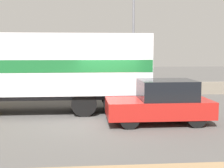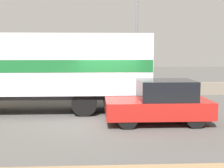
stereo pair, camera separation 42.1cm
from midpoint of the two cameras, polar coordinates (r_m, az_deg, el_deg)
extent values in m
plane|color=#514F4C|center=(12.47, 0.51, -6.68)|extent=(80.00, 80.00, 0.00)
cube|color=gray|center=(19.28, -0.78, -0.94)|extent=(60.00, 0.35, 0.77)
cylinder|color=slate|center=(18.83, 5.21, 9.32)|extent=(0.14, 0.14, 7.63)
cube|color=#2D2D33|center=(14.15, -6.17, -2.01)|extent=(6.75, 1.39, 0.25)
cube|color=white|center=(14.02, -6.23, 3.73)|extent=(6.75, 2.52, 2.58)
cube|color=#19662D|center=(14.02, -6.23, 3.51)|extent=(6.72, 2.54, 0.52)
cylinder|color=black|center=(13.23, 1.69, -3.56)|extent=(1.07, 0.28, 1.07)
cylinder|color=black|center=(15.17, 1.07, -2.31)|extent=(1.07, 0.28, 1.07)
cylinder|color=black|center=(13.19, -4.18, -3.60)|extent=(1.07, 0.28, 1.07)
cylinder|color=black|center=(15.13, -4.04, -2.34)|extent=(1.07, 0.28, 1.07)
cube|color=#B21E19|center=(12.02, 9.31, -4.37)|extent=(3.94, 1.90, 0.64)
cube|color=black|center=(11.99, 10.84, -1.07)|extent=(2.05, 1.75, 0.75)
cylinder|color=black|center=(11.06, 3.98, -6.46)|extent=(0.71, 0.20, 0.71)
cylinder|color=black|center=(12.67, 3.06, -4.83)|extent=(0.71, 0.20, 0.71)
cylinder|color=black|center=(11.61, 16.11, -6.08)|extent=(0.71, 0.20, 0.71)
cylinder|color=black|center=(13.16, 13.75, -4.59)|extent=(0.71, 0.20, 0.71)
camera|label=1|loc=(0.21, -89.06, 0.10)|focal=50.00mm
camera|label=2|loc=(0.21, 90.94, -0.10)|focal=50.00mm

